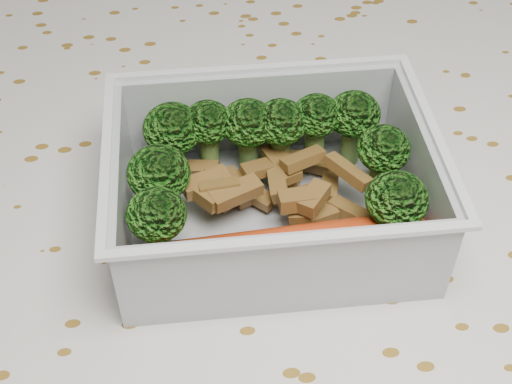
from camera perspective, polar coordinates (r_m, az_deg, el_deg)
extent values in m
cube|color=brown|center=(0.49, -0.97, -3.57)|extent=(1.40, 0.90, 0.04)
cube|color=silver|center=(0.47, -1.00, -1.74)|extent=(1.46, 0.96, 0.01)
cube|color=silver|center=(0.46, 1.25, -2.20)|extent=(0.19, 0.15, 0.00)
cube|color=silver|center=(0.49, 0.30, 6.43)|extent=(0.19, 0.01, 0.06)
cube|color=silver|center=(0.39, 2.59, -6.43)|extent=(0.19, 0.01, 0.06)
cube|color=silver|center=(0.45, 12.81, 1.57)|extent=(0.01, 0.13, 0.06)
cube|color=silver|center=(0.44, -10.64, -0.22)|extent=(0.01, 0.13, 0.06)
cube|color=silver|center=(0.47, 0.24, 9.86)|extent=(0.20, 0.01, 0.00)
cube|color=silver|center=(0.36, 2.86, -3.89)|extent=(0.20, 0.01, 0.00)
cube|color=silver|center=(0.44, 14.11, 4.69)|extent=(0.01, 0.14, 0.00)
cube|color=silver|center=(0.42, -11.91, 2.85)|extent=(0.01, 0.14, 0.00)
cylinder|color=#608C3F|center=(0.48, -6.45, 2.65)|extent=(0.01, 0.01, 0.03)
ellipsoid|color=#397B1F|center=(0.46, -6.71, 5.04)|extent=(0.04, 0.04, 0.03)
cylinder|color=#608C3F|center=(0.48, -3.73, 3.20)|extent=(0.01, 0.01, 0.03)
ellipsoid|color=#397B1F|center=(0.46, -3.88, 5.60)|extent=(0.03, 0.03, 0.03)
cylinder|color=#608C3F|center=(0.48, -0.62, 3.15)|extent=(0.01, 0.01, 0.03)
ellipsoid|color=#397B1F|center=(0.46, -0.64, 5.56)|extent=(0.04, 0.04, 0.03)
cylinder|color=#608C3F|center=(0.48, 1.91, 3.20)|extent=(0.01, 0.01, 0.03)
ellipsoid|color=#397B1F|center=(0.46, 1.99, 5.61)|extent=(0.03, 0.03, 0.03)
cylinder|color=#608C3F|center=(0.49, 4.68, 3.75)|extent=(0.01, 0.01, 0.03)
ellipsoid|color=#397B1F|center=(0.47, 4.87, 6.14)|extent=(0.03, 0.03, 0.03)
cylinder|color=#608C3F|center=(0.49, 7.57, 3.82)|extent=(0.01, 0.01, 0.03)
ellipsoid|color=#397B1F|center=(0.47, 7.87, 6.20)|extent=(0.03, 0.03, 0.03)
cylinder|color=#608C3F|center=(0.45, -7.47, -0.89)|extent=(0.01, 0.01, 0.03)
ellipsoid|color=#397B1F|center=(0.43, -7.79, 1.51)|extent=(0.04, 0.04, 0.03)
cylinder|color=#608C3F|center=(0.47, 9.77, 1.04)|extent=(0.01, 0.01, 0.03)
ellipsoid|color=#397B1F|center=(0.45, 10.18, 3.43)|extent=(0.03, 0.03, 0.03)
cylinder|color=#608C3F|center=(0.43, -7.61, -4.17)|extent=(0.01, 0.01, 0.03)
ellipsoid|color=#397B1F|center=(0.41, -7.96, -1.78)|extent=(0.04, 0.04, 0.03)
cylinder|color=#608C3F|center=(0.44, 10.72, -2.97)|extent=(0.01, 0.01, 0.03)
ellipsoid|color=#397B1F|center=(0.42, 11.19, -0.59)|extent=(0.04, 0.04, 0.03)
cube|color=brown|center=(0.46, -2.76, 0.47)|extent=(0.02, 0.03, 0.01)
cube|color=brown|center=(0.44, -4.64, -0.01)|extent=(0.03, 0.03, 0.01)
cube|color=brown|center=(0.49, 4.67, 2.22)|extent=(0.03, 0.02, 0.01)
cube|color=brown|center=(0.44, -4.02, 0.74)|extent=(0.03, 0.02, 0.01)
cube|color=brown|center=(0.46, 7.37, -1.63)|extent=(0.03, 0.03, 0.01)
cube|color=brown|center=(0.44, -2.95, 0.31)|extent=(0.03, 0.01, 0.01)
cube|color=brown|center=(0.45, 5.11, -1.91)|extent=(0.02, 0.02, 0.01)
cube|color=brown|center=(0.48, 2.81, 1.68)|extent=(0.02, 0.03, 0.01)
cube|color=brown|center=(0.47, 4.40, -0.01)|extent=(0.03, 0.02, 0.01)
cube|color=brown|center=(0.47, 5.94, 0.38)|extent=(0.02, 0.03, 0.01)
cube|color=brown|center=(0.44, 3.56, -1.19)|extent=(0.02, 0.03, 0.01)
cube|color=brown|center=(0.46, -0.19, -0.20)|extent=(0.03, 0.03, 0.01)
cube|color=brown|center=(0.46, 4.02, -0.97)|extent=(0.03, 0.03, 0.01)
cube|color=brown|center=(0.47, -1.55, 0.93)|extent=(0.03, 0.02, 0.01)
cube|color=brown|center=(0.43, 4.63, -0.49)|extent=(0.02, 0.03, 0.01)
cube|color=brown|center=(0.45, 7.36, 1.63)|extent=(0.03, 0.03, 0.01)
cube|color=brown|center=(0.46, 1.78, 0.68)|extent=(0.01, 0.03, 0.01)
cube|color=brown|center=(0.47, 0.98, 2.05)|extent=(0.04, 0.02, 0.01)
cube|color=brown|center=(0.47, -1.55, 0.41)|extent=(0.02, 0.03, 0.01)
cube|color=brown|center=(0.47, 1.99, 2.35)|extent=(0.02, 0.04, 0.01)
cube|color=brown|center=(0.44, -1.63, -0.07)|extent=(0.04, 0.03, 0.01)
cube|color=brown|center=(0.46, 3.78, 2.62)|extent=(0.03, 0.02, 0.01)
cube|color=brown|center=(0.46, -2.89, -0.32)|extent=(0.02, 0.03, 0.01)
cube|color=brown|center=(0.48, -4.84, 1.83)|extent=(0.03, 0.01, 0.01)
cube|color=brown|center=(0.43, 3.33, -0.65)|extent=(0.02, 0.02, 0.01)
cylinder|color=#BB3511|center=(0.42, 2.59, -4.70)|extent=(0.15, 0.04, 0.03)
sphere|color=#BB3511|center=(0.44, 11.93, -3.37)|extent=(0.03, 0.03, 0.03)
sphere|color=#BB3511|center=(0.42, -7.29, -5.95)|extent=(0.03, 0.03, 0.03)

